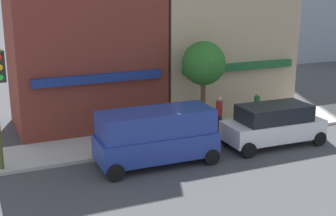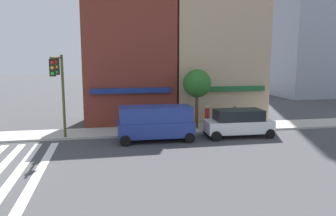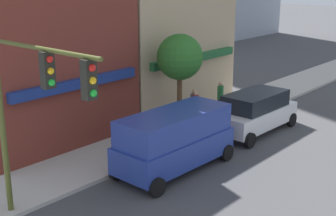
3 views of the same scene
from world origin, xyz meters
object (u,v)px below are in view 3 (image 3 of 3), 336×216
(van_blue, at_px, (175,138))
(pedestrian_red_jacket, at_px, (195,108))
(pedestrian_grey_coat, at_px, (193,106))
(traffic_signal, at_px, (33,97))
(suv_white, at_px, (255,111))
(pedestrian_green_top, at_px, (220,98))
(street_tree, at_px, (180,58))

(van_blue, bearing_deg, pedestrian_red_jacket, 29.78)
(van_blue, distance_m, pedestrian_grey_coat, 5.23)
(traffic_signal, relative_size, van_blue, 1.14)
(suv_white, height_order, pedestrian_green_top, suv_white)
(suv_white, xyz_separation_m, pedestrian_green_top, (0.81, 2.57, 0.04))
(pedestrian_green_top, bearing_deg, street_tree, -88.91)
(suv_white, bearing_deg, pedestrian_red_jacket, 124.52)
(pedestrian_red_jacket, bearing_deg, suv_white, 98.44)
(pedestrian_grey_coat, xyz_separation_m, street_tree, (-0.86, 0.17, 2.49))
(suv_white, bearing_deg, pedestrian_grey_coat, 119.17)
(traffic_signal, bearing_deg, pedestrian_red_jacket, 13.32)
(traffic_signal, height_order, street_tree, traffic_signal)
(pedestrian_red_jacket, bearing_deg, street_tree, -55.96)
(pedestrian_green_top, xyz_separation_m, street_tree, (-3.04, 0.23, 2.49))
(van_blue, height_order, pedestrian_red_jacket, van_blue)
(suv_white, relative_size, pedestrian_red_jacket, 2.68)
(pedestrian_grey_coat, distance_m, pedestrian_green_top, 2.19)
(pedestrian_red_jacket, bearing_deg, pedestrian_grey_coat, -149.18)
(street_tree, bearing_deg, traffic_signal, -163.46)
(pedestrian_grey_coat, distance_m, street_tree, 2.64)
(pedestrian_grey_coat, bearing_deg, traffic_signal, -122.64)
(van_blue, relative_size, street_tree, 1.11)
(traffic_signal, xyz_separation_m, suv_white, (11.91, 0.07, -3.13))
(traffic_signal, relative_size, pedestrian_green_top, 3.23)
(pedestrian_green_top, height_order, pedestrian_red_jacket, same)
(pedestrian_grey_coat, relative_size, street_tree, 0.39)
(pedestrian_grey_coat, height_order, pedestrian_green_top, same)
(pedestrian_red_jacket, bearing_deg, van_blue, 4.13)
(van_blue, relative_size, pedestrian_red_jacket, 2.85)
(street_tree, bearing_deg, suv_white, -51.41)
(pedestrian_grey_coat, xyz_separation_m, pedestrian_red_jacket, (-0.17, -0.25, 0.00))
(pedestrian_grey_coat, bearing_deg, street_tree, -148.48)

